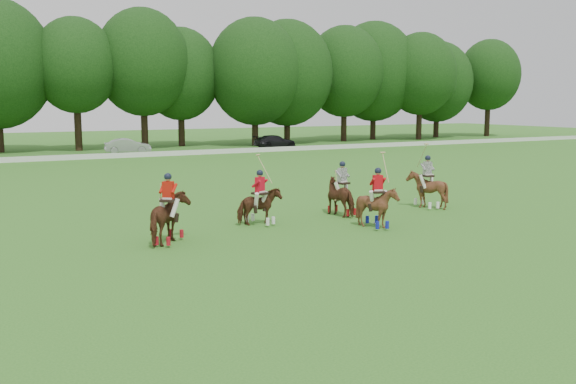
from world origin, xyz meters
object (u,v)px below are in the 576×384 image
polo_red_b (260,206)px  polo_ball (375,223)px  polo_red_a (169,218)px  polo_stripe_b (427,189)px  car_right (275,141)px  polo_stripe_a (342,196)px  car_mid (128,146)px  polo_red_c (377,206)px

polo_red_b → polo_ball: 4.60m
polo_red_b → polo_red_a: bearing=-160.2°
polo_stripe_b → polo_ball: polo_stripe_b is taller
car_right → polo_stripe_b: size_ratio=1.55×
polo_red_a → polo_stripe_b: (12.63, 1.56, -0.01)m
polo_red_a → polo_ball: polo_red_a is taller
polo_red_a → polo_red_b: polo_red_b is taller
polo_stripe_a → polo_ball: bearing=-88.3°
polo_stripe_a → polo_stripe_b: (4.44, -0.23, 0.04)m
car_mid → polo_red_a: bearing=177.2°
polo_red_a → polo_ball: size_ratio=26.93×
polo_red_b → polo_stripe_b: polo_stripe_b is taller
polo_stripe_a → polo_red_c: bearing=-95.7°
polo_ball → polo_stripe_b: bearing=25.1°
car_right → polo_red_c: polo_red_c is taller
car_right → polo_ball: (-15.64, -39.23, -0.62)m
car_right → polo_red_a: (-23.90, -38.74, 0.23)m
polo_red_b → polo_red_c: (3.72, -2.64, 0.07)m
car_mid → polo_ball: (-0.22, -39.23, -0.65)m
polo_ball → car_right: bearing=68.3°
car_mid → polo_red_c: polo_red_c is taller
polo_red_c → polo_stripe_a: bearing=84.3°
polo_red_c → polo_ball: 1.08m
car_mid → polo_stripe_b: 37.41m
car_mid → polo_ball: bearing=-170.8°
polo_red_a → polo_red_c: 7.98m
polo_red_a → polo_red_c: (7.90, -1.14, -0.05)m
polo_red_b → polo_stripe_a: (4.01, 0.28, 0.07)m
polo_red_a → polo_ball: 8.31m
polo_red_b → car_mid: bearing=83.4°
car_mid → polo_stripe_a: bearing=-170.9°
car_right → polo_red_c: 42.97m
car_right → polo_red_a: 45.52m
polo_red_a → polo_red_c: polo_red_c is taller
polo_red_a → polo_stripe_b: polo_stripe_b is taller
polo_red_c → polo_stripe_b: bearing=29.7°
polo_red_c → polo_stripe_a: polo_red_c is taller
polo_red_b → polo_red_c: size_ratio=0.95×
car_mid → polo_red_b: (-4.30, -37.23, 0.07)m
polo_red_c → car_right: bearing=68.1°
car_right → polo_stripe_b: bearing=161.2°
car_mid → polo_red_c: 39.88m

